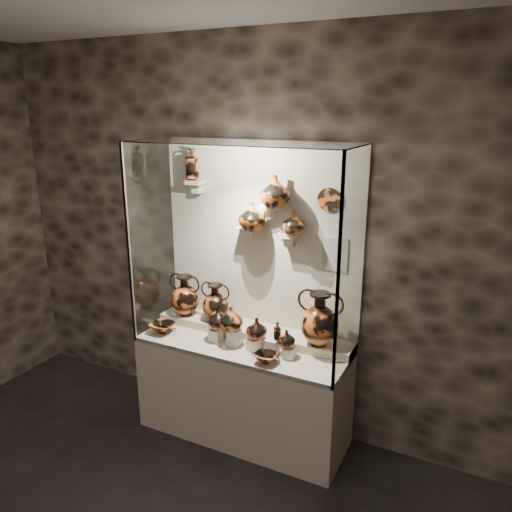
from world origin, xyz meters
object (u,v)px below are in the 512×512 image
Objects in this scene: jug_e at (287,339)px; ovoid_vase_b at (275,191)px; ovoid_vase_c at (294,223)px; kylix_right at (266,357)px; ovoid_vase_a at (252,216)px; lekythos_small at (277,330)px; lekythos_tall at (192,162)px; jug_c at (257,328)px; amphora_mid at (216,302)px; amphora_left at (185,295)px; jug_b at (231,319)px; amphora_right at (320,319)px; jug_a at (218,318)px; kylix_left at (163,327)px.

ovoid_vase_b is at bearing 108.19° from jug_e.
ovoid_vase_c is at bearing 10.76° from ovoid_vase_b.
ovoid_vase_a reaches higher than kylix_right.
lekythos_tall reaches higher than lekythos_small.
jug_c is at bearing -0.70° from lekythos_tall.
lekythos_tall is at bearing 172.99° from amphora_mid.
amphora_mid is at bearing 154.20° from lekythos_small.
jug_c is at bearing -13.45° from amphora_mid.
ovoid_vase_b reaches higher than ovoid_vase_a.
amphora_mid is at bearing -178.01° from ovoid_vase_a.
amphora_left is 2.13× the size of jug_c.
ovoid_vase_c is at bearing 55.16° from jug_b.
lekythos_tall reaches higher than amphora_right.
jug_b is at bearing 175.14° from lekythos_small.
lekythos_tall reaches higher than amphora_mid.
jug_a is 0.97m from ovoid_vase_c.
kylix_right is at bearing -75.24° from ovoid_vase_b.
lekythos_tall reaches higher than jug_a.
ovoid_vase_a reaches higher than jug_e.
amphora_left is 1.86× the size of jug_b.
kylix_left is at bearing -153.02° from ovoid_vase_c.
jug_c reaches higher than jug_e.
jug_c is 1.06m from ovoid_vase_b.
amphora_mid is at bearing -178.17° from amphora_right.
lekythos_tall is (-0.86, 0.42, 1.34)m from kylix_right.
kylix_right is at bearing -15.87° from kylix_left.
amphora_mid reaches higher than jug_c.
kylix_right is 1.07m from ovoid_vase_a.
amphora_right is at bearing 6.06° from amphora_mid.
ovoid_vase_c is at bearing 17.84° from jug_a.
kylix_left is 1.17× the size of ovoid_vase_a.
jug_a is at bearing -164.71° from amphora_right.
kylix_left is (-0.05, -0.27, -0.20)m from amphora_left.
jug_e is at bearing -14.24° from jug_c.
amphora_mid is 1.15× the size of lekythos_tall.
amphora_mid reaches higher than jug_b.
lekythos_tall is (0.07, 0.08, 1.13)m from amphora_left.
amphora_left is 1.90× the size of jug_a.
ovoid_vase_c is at bearing 1.23° from ovoid_vase_a.
jug_b is 0.22m from jug_c.
ovoid_vase_c is at bearing 88.90° from kylix_right.
amphora_left is 2.04× the size of ovoid_vase_c.
kylix_right is 0.99× the size of ovoid_vase_a.
jug_b is at bearing -138.07° from ovoid_vase_b.
jug_b is at bearing -105.34° from ovoid_vase_a.
amphora_right reaches higher than amphora_left.
kylix_left is 1.46× the size of ovoid_vase_c.
jug_a is 0.52m from lekythos_small.
jug_a is at bearing -153.04° from ovoid_vase_b.
jug_a is 0.74× the size of kylix_left.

